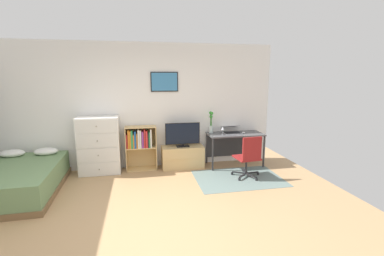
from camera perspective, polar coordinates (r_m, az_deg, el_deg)
ground_plane at (r=3.98m, az=-11.31°, el=-19.30°), size 7.20×7.20×0.00m
wall_back_with_posters at (r=5.91m, az=-11.82°, el=4.52°), size 6.12×0.09×2.70m
area_rug at (r=5.48m, az=9.87°, el=-10.48°), size 1.70×1.20×0.01m
bed at (r=5.56m, az=-33.35°, el=-9.24°), size 1.41×2.00×0.61m
dresser at (r=5.83m, az=-19.17°, el=-3.53°), size 0.82×0.46×1.19m
bookshelf at (r=5.83m, az=-11.06°, el=-3.16°), size 0.65×0.30×0.95m
tv_stand at (r=5.95m, az=-2.01°, el=-6.17°), size 0.91×0.41×0.48m
television at (r=5.81m, az=-2.01°, el=-1.49°), size 0.75×0.16×0.53m
desk at (r=6.15m, az=8.92°, el=-2.26°), size 1.23×0.57×0.74m
office_chair at (r=5.39m, az=12.04°, el=-5.85°), size 0.57×0.58×0.86m
laptop at (r=6.10m, az=8.41°, el=-0.38°), size 0.39×0.42×0.17m
computer_mouse at (r=6.09m, az=10.93°, el=-0.96°), size 0.06×0.10×0.03m
bamboo_vase at (r=6.00m, az=4.09°, el=1.13°), size 0.09×0.10×0.49m
wine_glass at (r=5.87m, az=6.56°, el=-0.11°), size 0.07×0.07×0.18m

